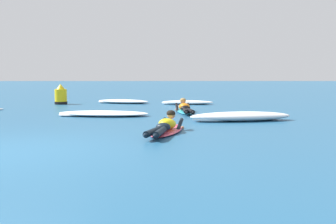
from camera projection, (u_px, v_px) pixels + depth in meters
ground_plane at (102, 106)px, 16.91m from camera, size 120.00×120.00×0.00m
surfer_near at (166, 127)px, 9.12m from camera, size 1.08×2.45×0.53m
surfer_far at (185, 109)px, 13.93m from camera, size 0.66×2.65×0.55m
whitewater_front at (123, 101)px, 18.46m from camera, size 2.72×1.75×0.18m
whitewater_mid_left at (103, 113)px, 12.89m from camera, size 3.11×1.44×0.16m
whitewater_mid_right at (187, 102)px, 17.71m from camera, size 2.38×0.85×0.19m
whitewater_far_band at (241, 117)px, 11.51m from camera, size 3.14×1.30×0.27m
channel_marker_buoy at (61, 96)px, 17.81m from camera, size 0.57×0.57×0.92m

